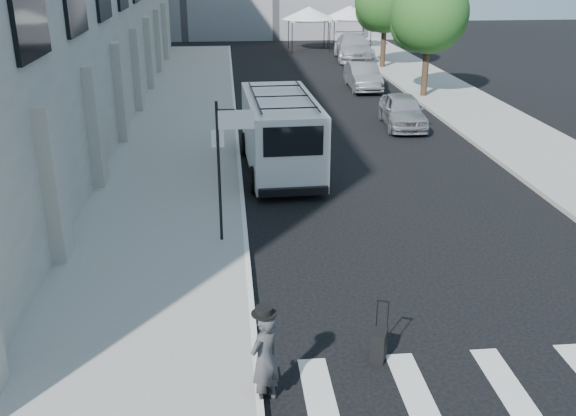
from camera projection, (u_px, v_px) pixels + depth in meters
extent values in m
plane|color=black|center=(347.00, 304.00, 13.41)|extent=(120.00, 120.00, 0.00)
cube|color=gray|center=(184.00, 121.00, 27.81)|extent=(4.50, 48.00, 0.15)
cube|color=gray|center=(450.00, 96.00, 32.70)|extent=(4.00, 56.00, 0.15)
cylinder|color=black|center=(219.00, 173.00, 15.44)|extent=(0.07, 0.07, 3.50)
cube|color=white|center=(218.00, 139.00, 15.14)|extent=(0.30, 0.03, 0.42)
cube|color=white|center=(236.00, 120.00, 15.00)|extent=(0.85, 0.06, 0.45)
cylinder|color=black|center=(425.00, 70.00, 32.08)|extent=(0.32, 0.32, 2.80)
sphere|color=#164718|center=(430.00, 14.00, 31.08)|extent=(3.80, 3.80, 3.80)
sphere|color=#164718|center=(417.00, 25.00, 31.81)|extent=(2.66, 2.66, 2.66)
cylinder|color=black|center=(383.00, 47.00, 40.41)|extent=(0.32, 0.32, 2.80)
sphere|color=#164718|center=(386.00, 1.00, 39.41)|extent=(3.80, 3.80, 3.80)
sphere|color=#164718|center=(377.00, 10.00, 40.14)|extent=(2.66, 2.66, 2.66)
cylinder|color=black|center=(292.00, 38.00, 47.11)|extent=(0.06, 0.06, 2.20)
cylinder|color=black|center=(330.00, 37.00, 47.36)|extent=(0.06, 0.06, 2.20)
cylinder|color=black|center=(288.00, 34.00, 49.70)|extent=(0.06, 0.06, 2.20)
cylinder|color=black|center=(324.00, 33.00, 49.95)|extent=(0.06, 0.06, 2.20)
cube|color=white|center=(309.00, 20.00, 48.11)|extent=(3.00, 3.00, 0.12)
cone|color=white|center=(309.00, 13.00, 47.92)|extent=(4.00, 4.00, 0.90)
cylinder|color=black|center=(334.00, 37.00, 47.86)|extent=(0.06, 0.06, 2.20)
cylinder|color=black|center=(371.00, 36.00, 48.11)|extent=(0.06, 0.06, 2.20)
cylinder|color=black|center=(328.00, 32.00, 50.45)|extent=(0.06, 0.06, 2.20)
cylinder|color=black|center=(363.00, 32.00, 50.70)|extent=(0.06, 0.06, 2.20)
cube|color=white|center=(350.00, 19.00, 48.86)|extent=(3.00, 3.00, 0.12)
cone|color=white|center=(350.00, 12.00, 48.67)|extent=(4.00, 4.00, 0.90)
imported|color=#39383B|center=(265.00, 359.00, 10.16)|extent=(0.71, 0.70, 1.65)
cube|color=black|center=(264.00, 380.00, 10.73)|extent=(0.13, 0.44, 0.34)
cube|color=black|center=(379.00, 345.00, 11.47)|extent=(0.39, 0.47, 0.58)
cylinder|color=black|center=(377.00, 313.00, 11.46)|extent=(0.02, 0.02, 0.55)
cylinder|color=black|center=(388.00, 315.00, 11.40)|extent=(0.02, 0.02, 0.55)
cube|color=black|center=(383.00, 301.00, 11.33)|extent=(0.21, 0.12, 0.03)
cube|color=silver|center=(281.00, 132.00, 21.14)|extent=(2.38, 5.94, 2.28)
cube|color=silver|center=(271.00, 124.00, 24.28)|extent=(2.10, 1.05, 1.19)
cube|color=black|center=(293.00, 141.00, 18.27)|extent=(1.74, 0.15, 0.87)
cylinder|color=black|center=(246.00, 144.00, 23.25)|extent=(0.33, 0.84, 0.83)
cylinder|color=black|center=(302.00, 142.00, 23.51)|extent=(0.33, 0.84, 0.83)
cylinder|color=black|center=(255.00, 179.00, 19.55)|extent=(0.33, 0.84, 0.83)
cylinder|color=black|center=(322.00, 177.00, 19.80)|extent=(0.33, 0.84, 0.83)
imported|color=gray|center=(403.00, 111.00, 26.94)|extent=(1.91, 4.14, 1.38)
imported|color=slate|center=(363.00, 76.00, 34.50)|extent=(1.58, 4.28, 1.40)
imported|color=#A4A7AC|center=(354.00, 47.00, 44.06)|extent=(2.85, 6.06, 1.71)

